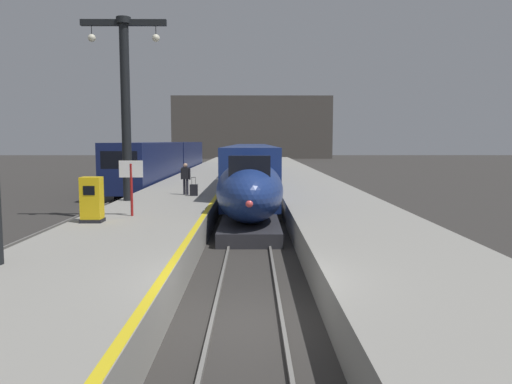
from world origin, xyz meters
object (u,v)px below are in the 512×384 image
at_px(passenger_near_edge, 186,176).
at_px(ticket_machine_yellow, 92,201).
at_px(station_column_mid, 125,91).
at_px(departure_info_board, 131,177).
at_px(regional_train_adjacent, 169,159).
at_px(rolling_suitcase, 194,190).
at_px(highspeed_train_main, 251,169).

relative_size(passenger_near_edge, ticket_machine_yellow, 1.06).
relative_size(station_column_mid, departure_info_board, 4.06).
xyz_separation_m(regional_train_adjacent, rolling_suitcase, (5.13, -22.81, -0.77)).
xyz_separation_m(highspeed_train_main, ticket_machine_yellow, (-5.55, -18.49, -0.14)).
distance_m(station_column_mid, rolling_suitcase, 6.08).
xyz_separation_m(highspeed_train_main, regional_train_adjacent, (-8.10, 12.83, 0.20)).
bearing_deg(station_column_mid, passenger_near_edge, 45.98).
bearing_deg(rolling_suitcase, regional_train_adjacent, 102.68).
distance_m(highspeed_train_main, regional_train_adjacent, 15.17).
bearing_deg(ticket_machine_yellow, departure_info_board, 54.39).
height_order(station_column_mid, rolling_suitcase, station_column_mid).
bearing_deg(regional_train_adjacent, highspeed_train_main, -57.73).
height_order(highspeed_train_main, departure_info_board, highspeed_train_main).
relative_size(highspeed_train_main, passenger_near_edge, 22.35).
distance_m(passenger_near_edge, ticket_machine_yellow, 9.23).
bearing_deg(ticket_machine_yellow, regional_train_adjacent, 94.66).
height_order(passenger_near_edge, rolling_suitcase, passenger_near_edge).
relative_size(regional_train_adjacent, departure_info_board, 17.26).
distance_m(passenger_near_edge, rolling_suitcase, 0.97).
xyz_separation_m(regional_train_adjacent, ticket_machine_yellow, (2.55, -31.31, -0.34)).
distance_m(highspeed_train_main, departure_info_board, 17.62).
distance_m(regional_train_adjacent, departure_info_board, 30.07).
height_order(passenger_near_edge, ticket_machine_yellow, passenger_near_edge).
distance_m(highspeed_train_main, ticket_machine_yellow, 19.30).
distance_m(regional_train_adjacent, ticket_machine_yellow, 31.42).
xyz_separation_m(station_column_mid, ticket_machine_yellow, (0.35, -6.45, -4.47)).
bearing_deg(passenger_near_edge, regional_train_adjacent, 101.77).
distance_m(highspeed_train_main, rolling_suitcase, 10.43).
xyz_separation_m(highspeed_train_main, passenger_near_edge, (-3.45, -9.50, 0.11)).
xyz_separation_m(regional_train_adjacent, station_column_mid, (2.20, -24.86, 4.14)).
bearing_deg(departure_info_board, passenger_near_edge, 82.04).
bearing_deg(regional_train_adjacent, ticket_machine_yellow, -85.34).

